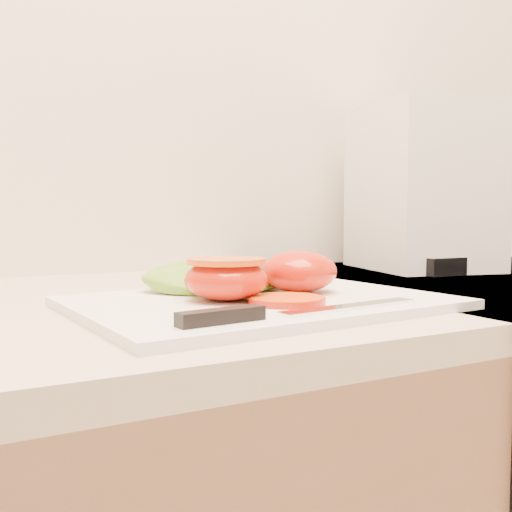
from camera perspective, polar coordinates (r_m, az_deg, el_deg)
name	(u,v)px	position (r m, az deg, el deg)	size (l,w,h in m)	color
cutting_board	(260,302)	(0.62, 0.44, -4.67)	(0.39, 0.28, 0.01)	silver
tomato_half_dome	(299,271)	(0.67, 4.30, -1.52)	(0.09, 0.09, 0.05)	red
tomato_half_cut	(226,277)	(0.60, -2.99, -2.15)	(0.09, 0.09, 0.04)	red
tomato_slice_0	(287,300)	(0.58, 3.11, -4.43)	(0.08, 0.08, 0.01)	orange
lettuce_leaf_0	(212,278)	(0.68, -4.44, -2.20)	(0.16, 0.11, 0.03)	#80A82C
lettuce_leaf_1	(244,277)	(0.71, -1.19, -2.13)	(0.12, 0.09, 0.03)	#80A82C
knife	(276,312)	(0.50, 2.05, -5.63)	(0.26, 0.04, 0.01)	silver
appliance	(421,189)	(1.11, 16.19, 6.50)	(0.20, 0.25, 0.30)	silver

